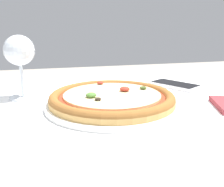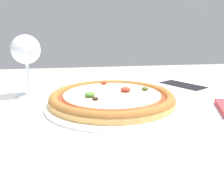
{
  "view_description": "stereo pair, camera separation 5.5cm",
  "coord_description": "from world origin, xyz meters",
  "px_view_note": "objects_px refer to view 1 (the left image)",
  "views": [
    {
      "loc": [
        -0.19,
        -0.53,
        0.9
      ],
      "look_at": [
        -0.06,
        -0.01,
        0.75
      ],
      "focal_mm": 40.0,
      "sensor_mm": 36.0,
      "label": 1
    },
    {
      "loc": [
        -0.14,
        -0.54,
        0.9
      ],
      "look_at": [
        -0.06,
        -0.01,
        0.75
      ],
      "focal_mm": 40.0,
      "sensor_mm": 36.0,
      "label": 2
    }
  ],
  "objects_px": {
    "wine_glass_far_left": "(19,53)",
    "cell_phone": "(175,85)",
    "pizza_plate": "(112,99)",
    "dining_table": "(133,141)"
  },
  "relations": [
    {
      "from": "pizza_plate",
      "to": "cell_phone",
      "type": "height_order",
      "value": "pizza_plate"
    },
    {
      "from": "dining_table",
      "to": "pizza_plate",
      "type": "distance_m",
      "value": 0.13
    },
    {
      "from": "wine_glass_far_left",
      "to": "dining_table",
      "type": "bearing_deg",
      "value": -23.12
    },
    {
      "from": "dining_table",
      "to": "pizza_plate",
      "type": "xyz_separation_m",
      "value": [
        -0.06,
        -0.01,
        0.11
      ]
    },
    {
      "from": "pizza_plate",
      "to": "wine_glass_far_left",
      "type": "xyz_separation_m",
      "value": [
        -0.2,
        0.12,
        0.1
      ]
    },
    {
      "from": "pizza_plate",
      "to": "cell_phone",
      "type": "distance_m",
      "value": 0.26
    },
    {
      "from": "pizza_plate",
      "to": "wine_glass_far_left",
      "type": "bearing_deg",
      "value": 148.49
    },
    {
      "from": "pizza_plate",
      "to": "wine_glass_far_left",
      "type": "relative_size",
      "value": 1.91
    },
    {
      "from": "wine_glass_far_left",
      "to": "cell_phone",
      "type": "distance_m",
      "value": 0.44
    },
    {
      "from": "dining_table",
      "to": "cell_phone",
      "type": "height_order",
      "value": "cell_phone"
    }
  ]
}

